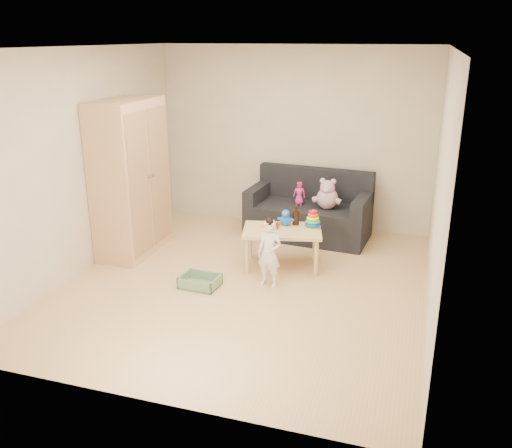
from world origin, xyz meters
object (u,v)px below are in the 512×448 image
(play_table, at_px, (282,248))
(toddler, at_px, (269,254))
(sofa, at_px, (308,221))
(wardrobe, at_px, (130,178))

(play_table, distance_m, toddler, 0.56)
(toddler, bearing_deg, sofa, 96.43)
(wardrobe, height_order, toddler, wardrobe)
(sofa, relative_size, play_table, 1.78)
(play_table, bearing_deg, wardrobe, -178.10)
(wardrobe, distance_m, play_table, 2.13)
(sofa, bearing_deg, toddler, -88.21)
(sofa, distance_m, toddler, 1.70)
(wardrobe, relative_size, toddler, 2.57)
(play_table, bearing_deg, sofa, 85.97)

